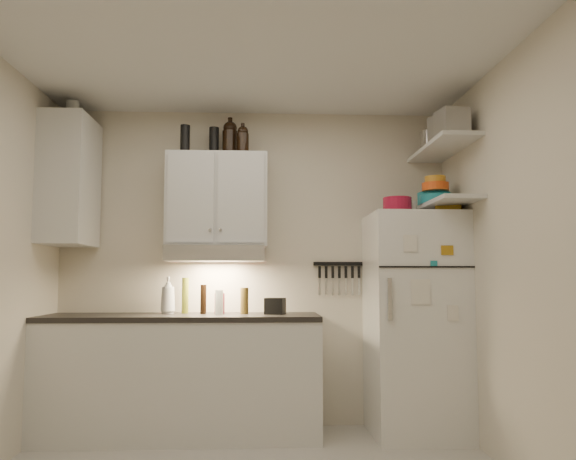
{
  "coord_description": "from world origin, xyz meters",
  "views": [
    {
      "loc": [
        0.06,
        -3.18,
        1.19
      ],
      "look_at": [
        0.25,
        0.9,
        1.55
      ],
      "focal_mm": 35.0,
      "sensor_mm": 36.0,
      "label": 1
    }
  ],
  "objects": [
    {
      "name": "vinegar_bottle",
      "position": [
        -0.4,
        1.26,
        1.03
      ],
      "size": [
        0.05,
        0.05,
        0.23
      ],
      "primitive_type": "cylinder",
      "rotation": [
        0.0,
        0.0,
        -0.05
      ],
      "color": "black",
      "rests_on": "countertop"
    },
    {
      "name": "tin_b",
      "position": [
        1.43,
        0.73,
        2.31
      ],
      "size": [
        0.22,
        0.22,
        0.2
      ],
      "primitive_type": "cube",
      "rotation": [
        0.0,
        0.0,
        0.16
      ],
      "color": "#AAAAAD",
      "rests_on": "shelf_hi"
    },
    {
      "name": "soap_bottle",
      "position": [
        -0.68,
        1.3,
        1.08
      ],
      "size": [
        0.14,
        0.14,
        0.32
      ],
      "primitive_type": "imported",
      "rotation": [
        0.0,
        0.0,
        0.11
      ],
      "color": "silver",
      "rests_on": "countertop"
    },
    {
      "name": "red_jar",
      "position": [
        -0.27,
        1.3,
        1.0
      ],
      "size": [
        0.11,
        0.11,
        0.16
      ],
      "primitive_type": "cylinder",
      "rotation": [
        0.0,
        0.0,
        0.42
      ],
      "color": "maroon",
      "rests_on": "countertop"
    },
    {
      "name": "upper_cabinet",
      "position": [
        -0.3,
        1.33,
        1.83
      ],
      "size": [
        0.8,
        0.33,
        0.75
      ],
      "primitive_type": "cube",
      "color": "silver",
      "rests_on": "back_wall"
    },
    {
      "name": "ceiling",
      "position": [
        0.0,
        0.0,
        2.61
      ],
      "size": [
        3.2,
        3.0,
        0.02
      ],
      "primitive_type": "cube",
      "color": "silver",
      "rests_on": "ground"
    },
    {
      "name": "plates",
      "position": [
        1.43,
        1.09,
        1.81
      ],
      "size": [
        0.32,
        0.32,
        0.07
      ],
      "primitive_type": "cylinder",
      "rotation": [
        0.0,
        0.0,
        0.16
      ],
      "color": "teal",
      "rests_on": "shelf_lo"
    },
    {
      "name": "spice_jar",
      "position": [
        1.25,
        1.16,
        1.75
      ],
      "size": [
        0.08,
        0.08,
        0.1
      ],
      "primitive_type": "cylinder",
      "rotation": [
        0.0,
        0.0,
        0.28
      ],
      "color": "silver",
      "rests_on": "fridge"
    },
    {
      "name": "shelf_lo",
      "position": [
        1.45,
        1.02,
        1.76
      ],
      "size": [
        0.3,
        0.95,
        0.03
      ],
      "primitive_type": "cube",
      "color": "silver",
      "rests_on": "right_wall"
    },
    {
      "name": "range_hood",
      "position": [
        -0.3,
        1.27,
        1.39
      ],
      "size": [
        0.76,
        0.46,
        0.12
      ],
      "primitive_type": "cube",
      "color": "silver",
      "rests_on": "back_wall"
    },
    {
      "name": "base_cabinet",
      "position": [
        -0.55,
        1.2,
        0.44
      ],
      "size": [
        2.1,
        0.6,
        0.88
      ],
      "primitive_type": "cube",
      "color": "silver",
      "rests_on": "floor"
    },
    {
      "name": "knife_strip",
      "position": [
        0.7,
        1.49,
        1.32
      ],
      "size": [
        0.42,
        0.02,
        0.03
      ],
      "primitive_type": "cube",
      "color": "black",
      "rests_on": "back_wall"
    },
    {
      "name": "back_wall",
      "position": [
        0.0,
        1.51,
        1.3
      ],
      "size": [
        3.2,
        0.02,
        2.6
      ],
      "primitive_type": "cube",
      "color": "beige",
      "rests_on": "ground"
    },
    {
      "name": "tin_a",
      "position": [
        1.48,
        0.98,
        2.33
      ],
      "size": [
        0.28,
        0.26,
        0.23
      ],
      "primitive_type": "cube",
      "rotation": [
        0.0,
        0.0,
        0.32
      ],
      "color": "#AAAAAD",
      "rests_on": "shelf_hi"
    },
    {
      "name": "growler_a",
      "position": [
        -0.21,
        1.37,
        2.35
      ],
      "size": [
        0.17,
        0.17,
        0.3
      ],
      "primitive_type": null,
      "rotation": [
        0.0,
        0.0,
        0.42
      ],
      "color": "black",
      "rests_on": "upper_cabinet"
    },
    {
      "name": "side_cabinet",
      "position": [
        -1.44,
        1.2,
        1.95
      ],
      "size": [
        0.33,
        0.55,
        1.0
      ],
      "primitive_type": "cube",
      "color": "silver",
      "rests_on": "left_wall"
    },
    {
      "name": "dutch_oven",
      "position": [
        1.12,
        1.14,
        1.76
      ],
      "size": [
        0.27,
        0.27,
        0.13
      ],
      "primitive_type": "cylinder",
      "rotation": [
        0.0,
        0.0,
        -0.24
      ],
      "color": "maroon",
      "rests_on": "fridge"
    },
    {
      "name": "stock_pot",
      "position": [
        1.48,
        1.27,
        2.3
      ],
      "size": [
        0.28,
        0.28,
        0.18
      ],
      "primitive_type": "cylinder",
      "rotation": [
        0.0,
        0.0,
        0.15
      ],
      "color": "silver",
      "rests_on": "shelf_hi"
    },
    {
      "name": "book_stack",
      "position": [
        1.5,
        1.04,
        1.74
      ],
      "size": [
        0.27,
        0.29,
        0.08
      ],
      "primitive_type": "cube",
      "rotation": [
        0.0,
        0.0,
        -0.42
      ],
      "color": "#B07C16",
      "rests_on": "fridge"
    },
    {
      "name": "thermos_a",
      "position": [
        -0.34,
        1.35,
        2.32
      ],
      "size": [
        0.09,
        0.09,
        0.23
      ],
      "primitive_type": "cylinder",
      "rotation": [
        0.0,
        0.0,
        -0.2
      ],
      "color": "black",
      "rests_on": "upper_cabinet"
    },
    {
      "name": "shelf_hi",
      "position": [
        1.45,
        1.02,
        2.2
      ],
      "size": [
        0.3,
        0.95,
        0.03
      ],
      "primitive_type": "cube",
      "color": "silver",
      "rests_on": "right_wall"
    },
    {
      "name": "side_jar",
      "position": [
        -1.43,
        1.21,
        2.52
      ],
      "size": [
        0.14,
        0.14,
        0.14
      ],
      "primitive_type": "cylinder",
      "rotation": [
        0.0,
        0.0,
        0.42
      ],
      "color": "silver",
      "rests_on": "side_cabinet"
    },
    {
      "name": "pepper_mill",
      "position": [
        -0.08,
        1.25,
        1.02
      ],
      "size": [
        0.08,
        0.08,
        0.21
      ],
      "primitive_type": "cylinder",
      "rotation": [
        0.0,
        0.0,
        0.41
      ],
      "color": "brown",
      "rests_on": "countertop"
    },
    {
      "name": "bowl_orange",
      "position": [
        1.41,
        1.1,
        1.91
      ],
      "size": [
        0.21,
        0.21,
        0.06
      ],
      "primitive_type": "cylinder",
      "color": "#F85417",
      "rests_on": "bowl_teal"
    },
    {
      "name": "caddy",
      "position": [
        0.16,
        1.2,
        0.98
      ],
      "size": [
        0.17,
        0.15,
        0.13
      ],
      "primitive_type": "cube",
      "rotation": [
        0.0,
        0.0,
        -0.33
      ],
      "color": "black",
      "rests_on": "countertop"
    },
    {
      "name": "oil_bottle",
      "position": [
        -0.55,
        1.35,
        1.06
      ],
      "size": [
        0.06,
        0.06,
        0.28
      ],
      "primitive_type": "cylinder",
      "rotation": [
        0.0,
        0.0,
        0.03
      ],
      "color": "olive",
      "rests_on": "countertop"
    },
    {
      "name": "clear_bottle",
      "position": [
        -0.27,
        1.22,
        1.01
      ],
      "size": [
        0.07,
        0.07,
        0.19
      ],
      "primitive_type": "cylinder",
      "rotation": [
        0.0,
        0.0,
        -0.22
      ],
      "color": "silver",
      "rests_on": "countertop"
    },
    {
      "name": "fridge",
      "position": [
        1.25,
        1.16,
        0.85
      ],
      "size": [
        0.7,
        0.68,
        1.7
      ],
      "primitive_type": "cube",
      "color": "white",
      "rests_on": "floor"
    },
    {
      "name": "right_wall",
      "position": [
        1.61,
        0.0,
        1.3
      ],
      "size": [
        0.02,
        3.0,
        2.6
      ],
      "primitive_type": "cube",
      "color": "beige",
      "rests_on": "ground"
    },
    {
      "name": "countertop",
      "position": [
        -0.55,
        1.2,
        0.9
      ],
      "size": [
        2.1,
        0.62,
        0.04
      ],
      "primitive_type": "cube",
      "color": "black",
      "rests_on": "base_cabinet"
    },
    {
      "name": "bowl_teal",
      "position": [
        1.43,
        1.2,
        1.83
      ],
      "size": [
        0.26,
        0.26,
        0.1
      ],
      "primitive_type": "cylinder",
      "color": "teal",
      "rests_on": "shelf_lo"
    },
    {
      "name": "bowl_yellow",
      "position": [
        1.41,
        1.1,
        1.97
      ],
      "size": [
        0.16,
        0.16,
        0.05
      ],
      "primitive_type": "cylinder",
      "color": "orange",
      "rests_on": "bowl_orange"
    },
    {
      "name": "growler_b",
      "position": [
        -0.1,
        1.27,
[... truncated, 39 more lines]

